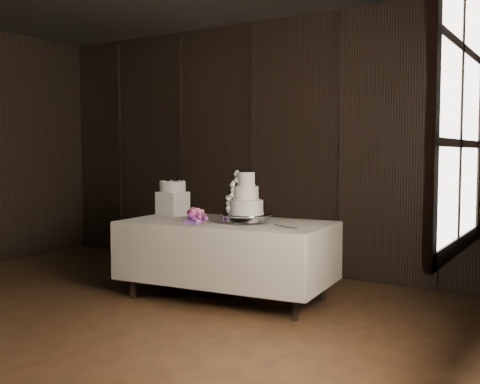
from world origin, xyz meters
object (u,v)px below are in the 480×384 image
box_pedestal (173,204)px  small_cake (173,187)px  wedding_cake (243,197)px  bouquet (196,216)px  cake_stand (246,219)px  display_table (227,257)px

box_pedestal → small_cake: small_cake is taller
box_pedestal → small_cake: 0.18m
box_pedestal → small_cake: size_ratio=0.96×
wedding_cake → box_pedestal: (-0.97, 0.18, -0.12)m
bouquet → box_pedestal: size_ratio=1.41×
bouquet → box_pedestal: bearing=148.9°
bouquet → box_pedestal: (-0.54, 0.33, 0.07)m
wedding_cake → box_pedestal: wedding_cake is taller
bouquet → cake_stand: bearing=20.0°
cake_stand → display_table: bearing=172.1°
wedding_cake → bouquet: bearing=177.1°
display_table → box_pedestal: box_pedestal is taller
display_table → wedding_cake: size_ratio=5.36×
cake_stand → bouquet: size_ratio=1.32×
display_table → cake_stand: cake_stand is taller
bouquet → wedding_cake: bearing=19.3°
box_pedestal → cake_stand: bearing=-9.0°
bouquet → box_pedestal: 0.64m
display_table → bouquet: bouquet is taller
small_cake → bouquet: bearing=-31.1°
small_cake → box_pedestal: bearing=0.0°
cake_stand → box_pedestal: 1.02m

